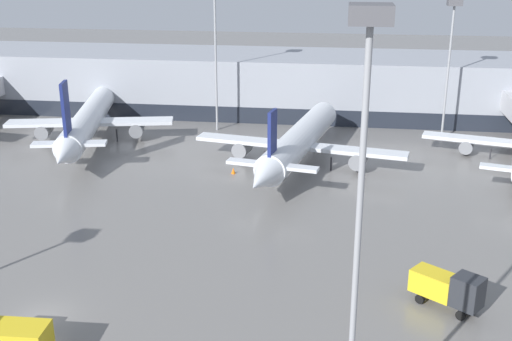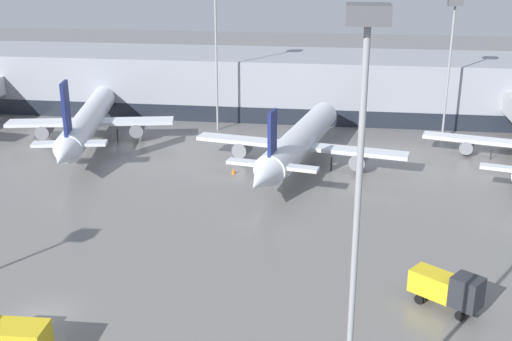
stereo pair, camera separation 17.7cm
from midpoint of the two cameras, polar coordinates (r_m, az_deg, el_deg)
The scene contains 10 objects.
ground_plane at distance 48.57m, azimuth -18.53°, elevation -12.34°, with size 320.00×320.00×0.00m, color slate.
terminal_building at distance 102.48m, azimuth -3.61°, elevation 7.91°, with size 160.00×30.22×9.00m.
parked_jet_1 at distance 75.61m, azimuth 3.92°, elevation 2.64°, with size 25.41×33.43×9.23m.
parked_jet_3 at distance 88.26m, azimuth -14.46°, elevation 4.58°, with size 22.03×38.75×10.62m.
service_truck_0 at distance 48.53m, azimuth 16.76°, elevation -9.94°, with size 5.20×4.47×2.97m.
service_truck_1 at distance 44.25m, azimuth -21.71°, elevation -13.56°, with size 5.84×2.38×2.93m.
traffic_cone_1 at distance 73.55m, azimuth -1.94°, elevation -0.02°, with size 0.50×0.50×0.71m.
apron_light_mast_0 at distance 88.68m, azimuth -3.57°, elevation 13.51°, with size 1.80×1.80×20.27m.
apron_light_mast_4 at distance 88.23m, azimuth 17.14°, elevation 11.83°, with size 1.80×1.80×18.34m.
apron_light_mast_6 at distance 27.82m, azimuth 9.57°, elevation 3.59°, with size 1.80×1.80×22.49m.
Camera 2 is at (20.46, -36.53, 24.67)m, focal length 45.00 mm.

